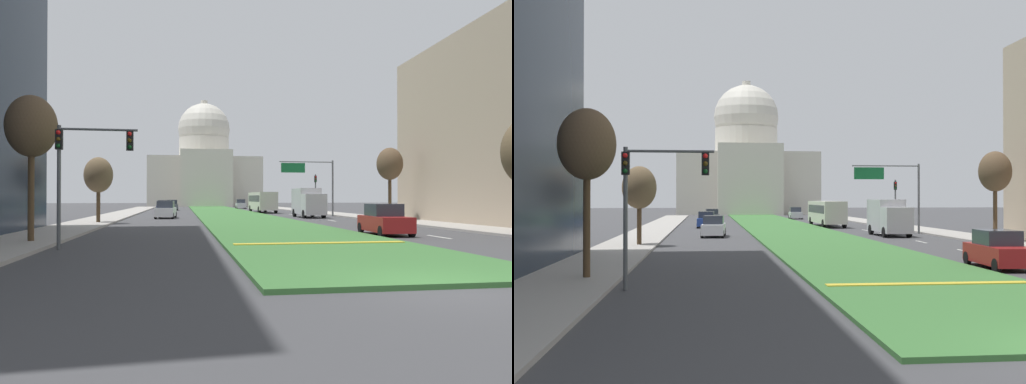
% 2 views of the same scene
% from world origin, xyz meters
% --- Properties ---
extents(ground_plane, '(260.00, 260.00, 0.00)m').
position_xyz_m(ground_plane, '(0.00, 58.59, 0.00)').
color(ground_plane, '#3D3D3F').
extents(grass_median, '(8.59, 105.46, 0.14)m').
position_xyz_m(grass_median, '(0.00, 52.73, 0.07)').
color(grass_median, '#386B33').
rests_on(grass_median, ground_plane).
extents(median_curb_nose, '(7.73, 0.50, 0.04)m').
position_xyz_m(median_curb_nose, '(0.00, 9.98, 0.16)').
color(median_curb_nose, gold).
rests_on(median_curb_nose, grass_median).
extents(lane_dashes_right, '(0.16, 60.32, 0.01)m').
position_xyz_m(lane_dashes_right, '(7.97, 45.41, 0.00)').
color(lane_dashes_right, silver).
rests_on(lane_dashes_right, ground_plane).
extents(sidewalk_left, '(4.00, 105.46, 0.15)m').
position_xyz_m(sidewalk_left, '(-13.64, 46.87, 0.07)').
color(sidewalk_left, '#9E9991').
rests_on(sidewalk_left, ground_plane).
extents(sidewalk_right, '(4.00, 105.46, 0.15)m').
position_xyz_m(sidewalk_right, '(13.64, 46.87, 0.07)').
color(sidewalk_right, '#9E9991').
rests_on(sidewalk_right, ground_plane).
extents(capitol_building, '(28.52, 24.41, 28.14)m').
position_xyz_m(capitol_building, '(0.00, 116.45, 10.27)').
color(capitol_building, beige).
rests_on(capitol_building, ground_plane).
extents(traffic_light_near_left, '(3.34, 0.35, 5.20)m').
position_xyz_m(traffic_light_near_left, '(-10.30, 10.51, 3.80)').
color(traffic_light_near_left, '#515456').
rests_on(traffic_light_near_left, ground_plane).
extents(traffic_light_far_right, '(0.28, 0.35, 5.20)m').
position_xyz_m(traffic_light_far_right, '(11.14, 49.25, 3.31)').
color(traffic_light_far_right, '#515456').
rests_on(traffic_light_far_right, ground_plane).
extents(overhead_guide_sign, '(6.41, 0.20, 6.50)m').
position_xyz_m(overhead_guide_sign, '(8.91, 42.81, 4.68)').
color(overhead_guide_sign, '#515456').
rests_on(overhead_guide_sign, ground_plane).
extents(street_tree_left_near, '(2.32, 2.32, 6.98)m').
position_xyz_m(street_tree_left_near, '(-13.04, 13.27, 5.45)').
color(street_tree_left_near, '#4C3823').
rests_on(street_tree_left_near, ground_plane).
extents(street_tree_left_mid, '(2.35, 2.35, 5.52)m').
position_xyz_m(street_tree_left_mid, '(-12.85, 30.53, 4.01)').
color(street_tree_left_mid, '#4C3823').
rests_on(street_tree_left_mid, ground_plane).
extents(street_tree_right_mid, '(2.38, 2.38, 6.78)m').
position_xyz_m(street_tree_right_mid, '(12.91, 30.94, 5.22)').
color(street_tree_right_mid, '#4C3823').
rests_on(street_tree_right_mid, ground_plane).
extents(sedan_lead_stopped, '(2.16, 4.50, 1.81)m').
position_xyz_m(sedan_lead_stopped, '(5.62, 15.83, 0.84)').
color(sedan_lead_stopped, maroon).
rests_on(sedan_lead_stopped, ground_plane).
extents(sedan_midblock, '(2.22, 4.72, 1.82)m').
position_xyz_m(sedan_midblock, '(-7.66, 40.42, 0.85)').
color(sedan_midblock, silver).
rests_on(sedan_midblock, ground_plane).
extents(sedan_distant, '(2.12, 4.26, 1.82)m').
position_xyz_m(sedan_distant, '(-8.32, 56.28, 0.84)').
color(sedan_distant, navy).
rests_on(sedan_distant, ground_plane).
extents(sedan_far_horizon, '(2.14, 4.62, 1.79)m').
position_xyz_m(sedan_far_horizon, '(-7.62, 72.93, 0.84)').
color(sedan_far_horizon, '#4C5156').
rests_on(sedan_far_horizon, ground_plane).
extents(sedan_very_far, '(2.08, 4.43, 1.86)m').
position_xyz_m(sedan_very_far, '(5.54, 82.58, 0.86)').
color(sedan_very_far, '#BCBCC1').
rests_on(sedan_very_far, ground_plane).
extents(box_truck_delivery, '(2.40, 6.40, 3.20)m').
position_xyz_m(box_truck_delivery, '(7.67, 40.23, 1.68)').
color(box_truck_delivery, '#BCBCC1').
rests_on(box_truck_delivery, ground_plane).
extents(city_bus, '(2.62, 11.00, 2.95)m').
position_xyz_m(city_bus, '(5.62, 57.94, 1.77)').
color(city_bus, beige).
rests_on(city_bus, ground_plane).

